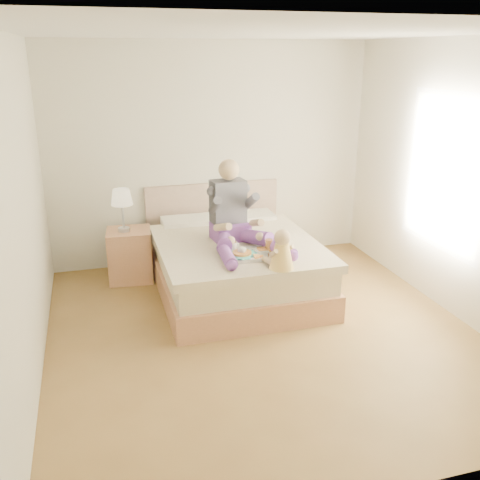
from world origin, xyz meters
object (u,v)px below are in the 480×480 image
object	(u,v)px
bed	(233,262)
nightstand	(130,255)
adult	(235,219)
tray	(252,253)
baby	(281,252)

from	to	relation	value
bed	nightstand	distance (m)	1.24
adult	tray	size ratio (longest dim) A/B	2.25
bed	nightstand	bearing A→B (deg)	152.93
bed	nightstand	size ratio (longest dim) A/B	3.57
adult	baby	distance (m)	0.85
nightstand	adult	size ratio (longest dim) A/B	0.54
tray	bed	bearing A→B (deg)	94.31
bed	adult	distance (m)	0.59
baby	nightstand	bearing A→B (deg)	108.20
nightstand	baby	size ratio (longest dim) A/B	1.58
bed	nightstand	world-z (taller)	bed
tray	baby	bearing A→B (deg)	-65.16
adult	baby	xyz separation A→B (m)	(0.23, -0.81, -0.11)
nightstand	adult	xyz separation A→B (m)	(1.07, -0.75, 0.57)
baby	adult	bearing A→B (deg)	84.30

